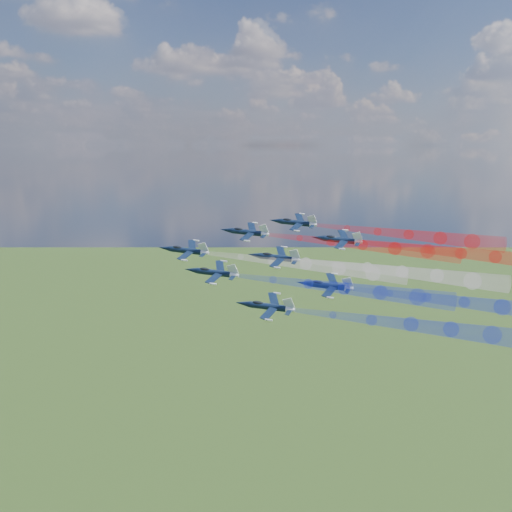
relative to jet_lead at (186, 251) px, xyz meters
name	(u,v)px	position (x,y,z in m)	size (l,w,h in m)	color
jet_lead	(186,251)	(0.00, 0.00, 0.00)	(10.64, 13.30, 3.55)	black
trail_lead	(306,264)	(24.41, -17.39, -2.49)	(4.43, 48.39, 4.43)	white
jet_inner_left	(214,273)	(2.03, -13.87, -3.24)	(10.64, 13.30, 3.55)	black
trail_inner_left	(344,288)	(26.44, -31.26, -5.72)	(4.43, 48.39, 4.43)	#1727C4
jet_inner_right	(247,232)	(17.15, 1.15, 3.48)	(10.64, 13.30, 3.55)	black
trail_inner_right	(363,245)	(41.56, -16.24, 0.99)	(4.43, 48.39, 4.43)	red
jet_outer_left	(268,307)	(8.06, -30.04, -8.19)	(10.64, 13.30, 3.55)	black
trail_outer_left	(411,325)	(32.47, -47.42, -10.68)	(4.43, 48.39, 4.43)	#1727C4
jet_center_third	(276,257)	(18.60, -13.08, -1.05)	(10.64, 13.30, 3.55)	black
trail_center_third	(402,272)	(43.00, -30.46, -3.54)	(4.43, 48.39, 4.43)	white
jet_outer_right	(295,223)	(31.44, 0.95, 5.27)	(10.64, 13.30, 3.55)	black
trail_outer_right	(409,235)	(55.84, -16.44, 2.78)	(4.43, 48.39, 4.43)	red
jet_rear_left	(327,286)	(24.21, -27.87, -5.62)	(10.64, 13.30, 3.55)	black
trail_rear_left	(464,302)	(48.62, -45.25, -8.11)	(4.43, 48.39, 4.43)	#1727C4
jet_rear_right	(339,240)	(36.62, -12.99, 2.13)	(10.64, 13.30, 3.55)	black
trail_rear_right	(461,253)	(61.03, -30.38, -0.36)	(4.43, 48.39, 4.43)	red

